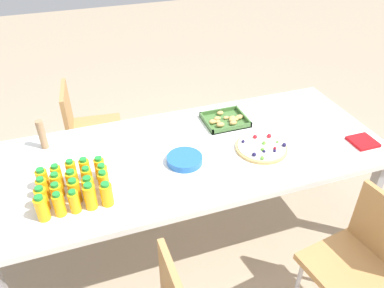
% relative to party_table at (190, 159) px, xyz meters
% --- Properties ---
extents(ground_plane, '(12.00, 12.00, 0.00)m').
position_rel_party_table_xyz_m(ground_plane, '(0.00, 0.00, -0.68)').
color(ground_plane, tan).
extents(party_table, '(2.38, 0.97, 0.73)m').
position_rel_party_table_xyz_m(party_table, '(0.00, 0.00, 0.00)').
color(party_table, white).
rests_on(party_table, ground_plane).
extents(chair_far_left, '(0.44, 0.44, 0.83)m').
position_rel_party_table_xyz_m(chair_far_left, '(-0.55, 0.88, -0.18)').
color(chair_far_left, '#B7844C').
rests_on(chair_far_left, ground_plane).
extents(chair_near_right, '(0.45, 0.45, 0.83)m').
position_rel_party_table_xyz_m(chair_near_right, '(0.64, -0.85, -0.18)').
color(chair_near_right, '#B7844C').
rests_on(chair_near_right, ground_plane).
extents(juice_bottle_0, '(0.06, 0.06, 0.14)m').
position_rel_party_table_xyz_m(juice_bottle_0, '(-0.84, -0.29, 0.12)').
color(juice_bottle_0, '#F9AD14').
rests_on(juice_bottle_0, party_table).
extents(juice_bottle_1, '(0.05, 0.05, 0.14)m').
position_rel_party_table_xyz_m(juice_bottle_1, '(-0.76, -0.28, 0.12)').
color(juice_bottle_1, '#F9AB14').
rests_on(juice_bottle_1, party_table).
extents(juice_bottle_2, '(0.05, 0.05, 0.13)m').
position_rel_party_table_xyz_m(juice_bottle_2, '(-0.69, -0.29, 0.12)').
color(juice_bottle_2, '#FAAB14').
rests_on(juice_bottle_2, party_table).
extents(juice_bottle_3, '(0.06, 0.06, 0.15)m').
position_rel_party_table_xyz_m(juice_bottle_3, '(-0.61, -0.28, 0.13)').
color(juice_bottle_3, '#F8AC14').
rests_on(juice_bottle_3, party_table).
extents(juice_bottle_4, '(0.06, 0.06, 0.14)m').
position_rel_party_table_xyz_m(juice_bottle_4, '(-0.53, -0.29, 0.12)').
color(juice_bottle_4, '#F8AF14').
rests_on(juice_bottle_4, party_table).
extents(juice_bottle_5, '(0.06, 0.06, 0.14)m').
position_rel_party_table_xyz_m(juice_bottle_5, '(-0.84, -0.22, 0.12)').
color(juice_bottle_5, '#F9AE14').
rests_on(juice_bottle_5, party_table).
extents(juice_bottle_6, '(0.06, 0.06, 0.14)m').
position_rel_party_table_xyz_m(juice_bottle_6, '(-0.76, -0.21, 0.12)').
color(juice_bottle_6, '#F9AB14').
rests_on(juice_bottle_6, party_table).
extents(juice_bottle_7, '(0.06, 0.06, 0.14)m').
position_rel_party_table_xyz_m(juice_bottle_7, '(-0.68, -0.21, 0.12)').
color(juice_bottle_7, '#F8AB14').
rests_on(juice_bottle_7, party_table).
extents(juice_bottle_8, '(0.06, 0.06, 0.14)m').
position_rel_party_table_xyz_m(juice_bottle_8, '(-0.61, -0.21, 0.12)').
color(juice_bottle_8, '#FAAE14').
rests_on(juice_bottle_8, party_table).
extents(juice_bottle_9, '(0.06, 0.06, 0.15)m').
position_rel_party_table_xyz_m(juice_bottle_9, '(-0.53, -0.21, 0.13)').
color(juice_bottle_9, '#FAAC14').
rests_on(juice_bottle_9, party_table).
extents(juice_bottle_10, '(0.06, 0.06, 0.13)m').
position_rel_party_table_xyz_m(juice_bottle_10, '(-0.83, -0.14, 0.12)').
color(juice_bottle_10, '#FAAC14').
rests_on(juice_bottle_10, party_table).
extents(juice_bottle_11, '(0.06, 0.06, 0.14)m').
position_rel_party_table_xyz_m(juice_bottle_11, '(-0.76, -0.14, 0.12)').
color(juice_bottle_11, '#F9AF14').
rests_on(juice_bottle_11, party_table).
extents(juice_bottle_12, '(0.06, 0.06, 0.14)m').
position_rel_party_table_xyz_m(juice_bottle_12, '(-0.68, -0.13, 0.12)').
color(juice_bottle_12, '#F8AD14').
rests_on(juice_bottle_12, party_table).
extents(juice_bottle_13, '(0.05, 0.05, 0.14)m').
position_rel_party_table_xyz_m(juice_bottle_13, '(-0.61, -0.14, 0.12)').
color(juice_bottle_13, '#FAAB14').
rests_on(juice_bottle_13, party_table).
extents(juice_bottle_14, '(0.06, 0.06, 0.14)m').
position_rel_party_table_xyz_m(juice_bottle_14, '(-0.53, -0.14, 0.12)').
color(juice_bottle_14, '#F9AC14').
rests_on(juice_bottle_14, party_table).
extents(juice_bottle_15, '(0.06, 0.06, 0.13)m').
position_rel_party_table_xyz_m(juice_bottle_15, '(-0.83, -0.07, 0.12)').
color(juice_bottle_15, '#FBAE14').
rests_on(juice_bottle_15, party_table).
extents(juice_bottle_16, '(0.05, 0.05, 0.14)m').
position_rel_party_table_xyz_m(juice_bottle_16, '(-0.76, -0.07, 0.12)').
color(juice_bottle_16, '#FAAB14').
rests_on(juice_bottle_16, party_table).
extents(juice_bottle_17, '(0.05, 0.05, 0.15)m').
position_rel_party_table_xyz_m(juice_bottle_17, '(-0.68, -0.06, 0.13)').
color(juice_bottle_17, '#F9AB14').
rests_on(juice_bottle_17, party_table).
extents(juice_bottle_18, '(0.06, 0.06, 0.14)m').
position_rel_party_table_xyz_m(juice_bottle_18, '(-0.61, -0.06, 0.12)').
color(juice_bottle_18, '#F9AE14').
rests_on(juice_bottle_18, party_table).
extents(juice_bottle_19, '(0.06, 0.06, 0.14)m').
position_rel_party_table_xyz_m(juice_bottle_19, '(-0.53, -0.07, 0.12)').
color(juice_bottle_19, '#FAAE14').
rests_on(juice_bottle_19, party_table).
extents(fruit_pizza, '(0.31, 0.31, 0.05)m').
position_rel_party_table_xyz_m(fruit_pizza, '(0.42, -0.12, 0.07)').
color(fruit_pizza, tan).
rests_on(fruit_pizza, party_table).
extents(snack_tray, '(0.28, 0.25, 0.04)m').
position_rel_party_table_xyz_m(snack_tray, '(0.34, 0.24, 0.07)').
color(snack_tray, '#477238').
rests_on(snack_tray, party_table).
extents(plate_stack, '(0.21, 0.21, 0.04)m').
position_rel_party_table_xyz_m(plate_stack, '(-0.06, -0.09, 0.08)').
color(plate_stack, blue).
rests_on(plate_stack, party_table).
extents(napkin_stack, '(0.15, 0.15, 0.02)m').
position_rel_party_table_xyz_m(napkin_stack, '(1.04, -0.27, 0.07)').
color(napkin_stack, red).
rests_on(napkin_stack, party_table).
extents(cardboard_tube, '(0.04, 0.04, 0.19)m').
position_rel_party_table_xyz_m(cardboard_tube, '(-0.82, 0.33, 0.15)').
color(cardboard_tube, '#9E7A56').
rests_on(cardboard_tube, party_table).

